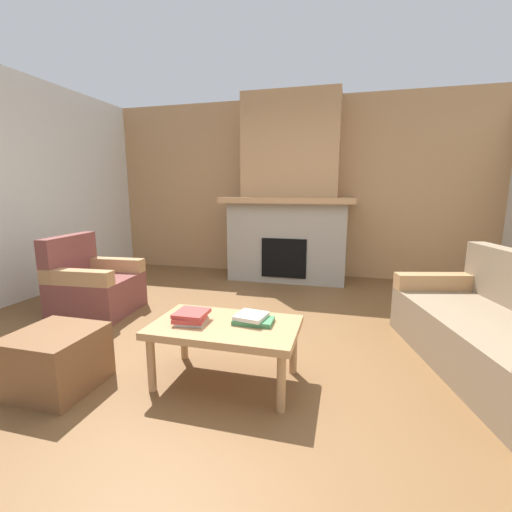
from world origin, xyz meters
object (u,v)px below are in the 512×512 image
object	(u,v)px
fireplace	(289,202)
armchair	(93,286)
couch	(503,336)
coffee_table	(225,331)
ottoman	(56,360)

from	to	relation	value
fireplace	armchair	distance (m)	2.88
couch	coffee_table	world-z (taller)	couch
armchair	coffee_table	world-z (taller)	armchair
armchair	coffee_table	bearing A→B (deg)	-27.36
couch	ottoman	bearing A→B (deg)	-161.53
fireplace	ottoman	bearing A→B (deg)	-106.54
armchair	coffee_table	xyz separation A→B (m)	(1.89, -0.98, 0.08)
ottoman	fireplace	bearing A→B (deg)	73.46
fireplace	ottoman	xyz separation A→B (m)	(-1.01, -3.41, -0.96)
coffee_table	ottoman	bearing A→B (deg)	-161.45
armchair	fireplace	bearing A→B (deg)	48.79
fireplace	ottoman	size ratio (longest dim) A/B	5.19
couch	ottoman	distance (m)	3.17
fireplace	coffee_table	size ratio (longest dim) A/B	2.70
fireplace	armchair	xyz separation A→B (m)	(-1.81, -2.07, -0.87)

